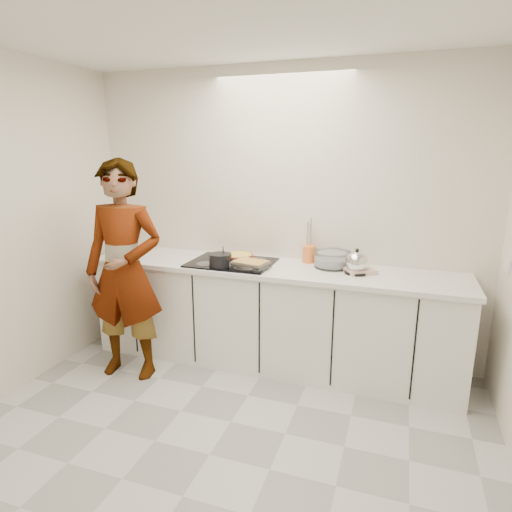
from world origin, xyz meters
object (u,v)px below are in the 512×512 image
(kettle, at_px, (356,263))
(baking_dish, at_px, (251,264))
(hob, at_px, (232,262))
(cook, at_px, (124,271))
(saucepan, at_px, (220,260))
(utensil_crock, at_px, (309,254))
(tart_dish, at_px, (238,256))
(mixing_bowl, at_px, (332,260))

(kettle, bearing_deg, baking_dish, -169.86)
(hob, relative_size, cook, 0.40)
(saucepan, bearing_deg, hob, 77.61)
(saucepan, distance_m, utensil_crock, 0.79)
(saucepan, relative_size, cook, 0.11)
(hob, distance_m, utensil_crock, 0.69)
(hob, xyz_separation_m, cook, (-0.74, -0.53, -0.01))
(saucepan, xyz_separation_m, kettle, (1.11, 0.19, 0.02))
(utensil_crock, xyz_separation_m, cook, (-1.37, -0.78, -0.07))
(tart_dish, bearing_deg, kettle, -4.21)
(saucepan, xyz_separation_m, baking_dish, (0.26, 0.04, -0.02))
(kettle, xyz_separation_m, utensil_crock, (-0.44, 0.23, -0.01))
(baking_dish, bearing_deg, kettle, 10.14)
(kettle, distance_m, utensil_crock, 0.49)
(tart_dish, distance_m, cook, 0.99)
(tart_dish, relative_size, kettle, 1.42)
(saucepan, relative_size, mixing_bowl, 0.53)
(baking_dish, height_order, kettle, kettle)
(utensil_crock, bearing_deg, kettle, -27.74)
(baking_dish, xyz_separation_m, mixing_bowl, (0.63, 0.28, 0.02))
(mixing_bowl, xyz_separation_m, utensil_crock, (-0.22, 0.10, 0.01))
(hob, relative_size, mixing_bowl, 1.85)
(baking_dish, height_order, cook, cook)
(mixing_bowl, bearing_deg, hob, -169.75)
(tart_dish, relative_size, mixing_bowl, 0.87)
(baking_dish, distance_m, cook, 1.04)
(hob, distance_m, tart_dish, 0.11)
(baking_dish, distance_m, kettle, 0.86)
(cook, bearing_deg, utensil_crock, 21.96)
(mixing_bowl, height_order, kettle, kettle)
(kettle, distance_m, cook, 1.89)
(tart_dish, height_order, cook, cook)
(cook, bearing_deg, mixing_bowl, 15.32)
(cook, bearing_deg, saucepan, 19.73)
(hob, height_order, mixing_bowl, mixing_bowl)
(hob, height_order, baking_dish, baking_dish)
(saucepan, bearing_deg, baking_dish, 8.32)
(hob, bearing_deg, saucepan, -102.39)
(tart_dish, relative_size, cook, 0.19)
(mixing_bowl, xyz_separation_m, cook, (-1.59, -0.68, -0.06))
(utensil_crock, height_order, cook, cook)
(hob, bearing_deg, kettle, 1.58)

